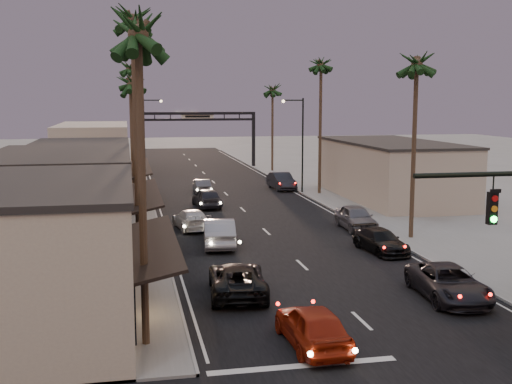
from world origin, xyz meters
name	(u,v)px	position (x,y,z in m)	size (l,w,h in m)	color
ground	(237,204)	(0.00, 40.00, 0.00)	(200.00, 200.00, 0.00)	slate
road	(228,195)	(0.00, 45.00, 0.00)	(14.00, 120.00, 0.02)	black
sidewalk_left	(124,188)	(-9.50, 52.00, 0.06)	(5.00, 92.00, 0.12)	slate
sidewalk_right	(305,183)	(9.50, 52.00, 0.06)	(5.00, 92.00, 0.12)	slate
storefront_near	(27,258)	(-13.00, 12.00, 2.75)	(8.00, 12.00, 5.50)	tan
storefront_mid	(62,202)	(-13.00, 26.00, 2.75)	(8.00, 14.00, 5.50)	tan
storefront_far	(80,176)	(-13.00, 42.00, 2.50)	(8.00, 16.00, 5.00)	tan
storefront_dist	(94,149)	(-13.00, 65.00, 3.00)	(8.00, 20.00, 6.00)	tan
building_right	(391,171)	(14.00, 40.00, 2.50)	(8.00, 18.00, 5.00)	tan
arch	(198,125)	(0.00, 70.00, 5.53)	(15.20, 0.40, 7.27)	black
streetlight_right	(300,137)	(6.92, 45.00, 5.33)	(2.13, 0.30, 9.00)	black
streetlight_left	(147,132)	(-6.92, 58.00, 5.33)	(2.13, 0.30, 9.00)	black
palm_la	(138,21)	(-8.60, 9.00, 11.44)	(3.20, 3.20, 13.20)	#38281C
palm_lb	(132,13)	(-8.60, 22.00, 13.39)	(3.20, 3.20, 15.20)	#38281C
palm_lc	(132,78)	(-8.60, 36.00, 10.47)	(3.20, 3.20, 12.20)	#38281C
palm_ld	(129,65)	(-8.60, 55.00, 12.42)	(3.20, 3.20, 14.20)	#38281C
palm_ra	(417,57)	(8.60, 24.00, 11.44)	(3.20, 3.20, 13.20)	#38281C
palm_rb	(321,60)	(8.60, 44.00, 12.42)	(3.20, 3.20, 14.20)	#38281C
palm_rc	(273,86)	(8.60, 64.00, 10.47)	(3.20, 3.20, 12.20)	#38281C
palm_far	(131,81)	(-8.30, 78.00, 11.44)	(3.20, 3.20, 13.20)	#38281C
oncoming_red	(312,326)	(-2.72, 7.81, 0.78)	(1.85, 4.60, 1.57)	maroon
oncoming_pickup	(237,279)	(-4.33, 14.40, 0.75)	(2.48, 5.39, 1.50)	black
oncoming_silver	(219,232)	(-3.74, 24.39, 0.85)	(1.81, 5.19, 1.71)	gray
oncoming_white	(191,219)	(-4.89, 29.89, 0.69)	(1.94, 4.76, 1.38)	#AEAEAE
oncoming_dgrey	(207,198)	(-2.71, 38.68, 0.81)	(1.91, 4.74, 1.62)	black
oncoming_grey_far	(202,186)	(-2.19, 46.89, 0.67)	(1.43, 4.09, 1.35)	#434347
curbside_near	(449,283)	(4.82, 11.98, 0.75)	(2.48, 5.37, 1.49)	black
curbside_black	(381,241)	(5.29, 20.98, 0.67)	(1.88, 4.62, 1.34)	black
curbside_grey	(356,218)	(6.20, 27.58, 0.83)	(1.95, 4.85, 1.65)	#545459
curbside_far	(281,181)	(5.87, 47.92, 0.84)	(1.77, 5.08, 1.67)	black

